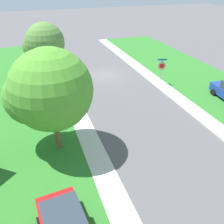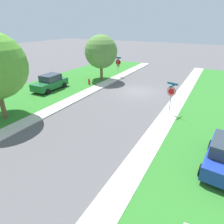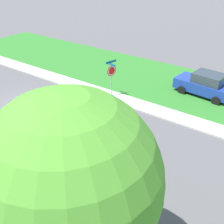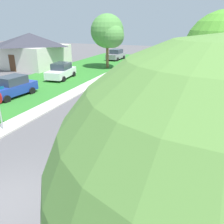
% 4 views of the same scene
% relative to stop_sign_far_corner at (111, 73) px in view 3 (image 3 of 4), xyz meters
% --- Properties ---
extents(ground_plane, '(120.00, 120.00, 0.00)m').
position_rel_stop_sign_far_corner_xyz_m(ground_plane, '(4.65, -4.48, -1.89)').
color(ground_plane, '#565456').
extents(sidewalk_west, '(1.40, 56.00, 0.10)m').
position_rel_stop_sign_far_corner_xyz_m(sidewalk_west, '(-0.05, 7.52, -1.84)').
color(sidewalk_west, beige).
rests_on(sidewalk_west, ground).
extents(stop_sign_far_corner, '(0.90, 0.90, 2.77)m').
position_rel_stop_sign_far_corner_xyz_m(stop_sign_far_corner, '(0.00, 0.00, 0.00)').
color(stop_sign_far_corner, '#9E9EA3').
rests_on(stop_sign_far_corner, ground).
extents(car_blue_kerbside_mid, '(2.34, 4.45, 1.76)m').
position_rel_stop_sign_far_corner_xyz_m(car_blue_kerbside_mid, '(-4.28, 5.38, -1.01)').
color(car_blue_kerbside_mid, '#1E389E').
rests_on(car_blue_kerbside_mid, ground).
extents(tree_across_left, '(5.27, 4.90, 6.69)m').
position_rel_stop_sign_far_corner_xyz_m(tree_across_left, '(11.73, 6.92, 2.19)').
color(tree_across_left, brown).
rests_on(tree_across_left, ground).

